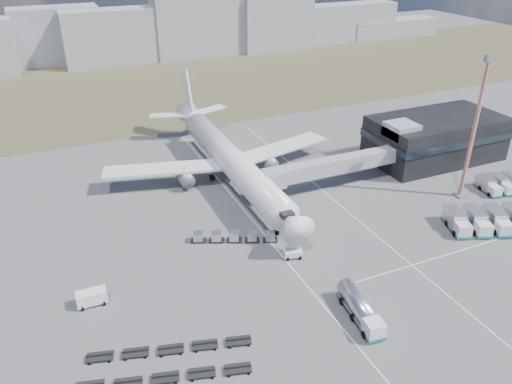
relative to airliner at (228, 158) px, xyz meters
name	(u,v)px	position (x,y,z in m)	size (l,w,h in m)	color
ground	(301,262)	(0.00, -32.38, -5.29)	(420.00, 420.00, 0.00)	#565659
grass_strip	(147,86)	(0.00, 77.62, -5.29)	(420.00, 90.00, 0.01)	#444328
lane_markings	(342,239)	(9.77, -29.38, -5.29)	(47.12, 110.00, 0.01)	silver
terminal	(435,137)	(47.77, -8.41, -0.04)	(30.40, 16.40, 11.00)	black
jet_bridge	(323,168)	(15.90, -11.95, -0.24)	(30.30, 3.80, 7.05)	#939399
airliner	(228,158)	(0.00, 0.00, 0.00)	(51.59, 64.53, 17.62)	white
skyline	(164,34)	(16.47, 115.31, 4.55)	(317.76, 24.64, 25.80)	#9497A1
fuel_tanker	(360,309)	(1.22, -47.25, -3.65)	(3.79, 10.38, 3.28)	white
pushback_tug	(293,254)	(-0.57, -30.66, -4.61)	(2.97, 1.67, 1.37)	white
utility_van	(92,298)	(-32.35, -29.22, -4.15)	(4.26, 1.93, 2.28)	white
catering_truck	(242,169)	(3.57, 1.56, -3.99)	(2.81, 5.76, 2.55)	white
service_trucks_near	(487,220)	(35.43, -36.77, -3.65)	(15.42, 11.88, 3.03)	white
service_trucks_far	(501,184)	(49.75, -26.89, -3.90)	(9.45, 7.79, 2.57)	white
uld_row	(234,237)	(-7.66, -22.37, -4.31)	(14.35, 7.34, 1.64)	black
floodlight_mast	(474,130)	(40.27, -25.44, 8.94)	(2.71, 2.19, 28.41)	#B8391D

